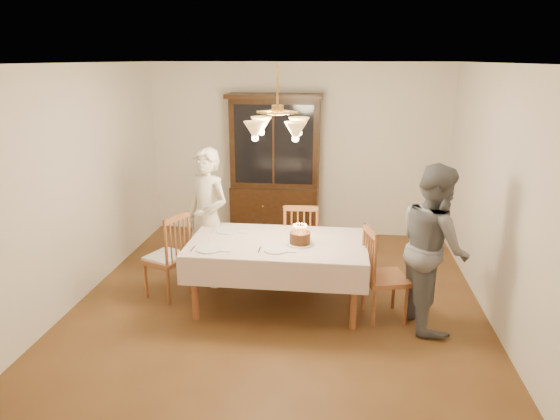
# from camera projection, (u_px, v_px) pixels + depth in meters

# --- Properties ---
(ground) EXTENTS (5.00, 5.00, 0.00)m
(ground) POSITION_uv_depth(u_px,v_px,m) (278.00, 305.00, 5.59)
(ground) COLOR #593619
(ground) RESTS_ON ground
(room_shell) EXTENTS (5.00, 5.00, 5.00)m
(room_shell) POSITION_uv_depth(u_px,v_px,m) (278.00, 166.00, 5.12)
(room_shell) COLOR white
(room_shell) RESTS_ON ground
(dining_table) EXTENTS (1.90, 1.10, 0.76)m
(dining_table) POSITION_uv_depth(u_px,v_px,m) (278.00, 248.00, 5.39)
(dining_table) COLOR brown
(dining_table) RESTS_ON ground
(china_hutch) EXTENTS (1.38, 0.54, 2.16)m
(china_hutch) POSITION_uv_depth(u_px,v_px,m) (275.00, 170.00, 7.46)
(china_hutch) COLOR black
(china_hutch) RESTS_ON ground
(chair_far_side) EXTENTS (0.46, 0.44, 1.00)m
(chair_far_side) POSITION_uv_depth(u_px,v_px,m) (301.00, 245.00, 6.13)
(chair_far_side) COLOR brown
(chair_far_side) RESTS_ON ground
(chair_left_end) EXTENTS (0.56, 0.57, 1.00)m
(chair_left_end) POSITION_uv_depth(u_px,v_px,m) (167.00, 259.00, 5.69)
(chair_left_end) COLOR brown
(chair_left_end) RESTS_ON ground
(chair_right_end) EXTENTS (0.52, 0.53, 1.00)m
(chair_right_end) POSITION_uv_depth(u_px,v_px,m) (384.00, 279.00, 5.19)
(chair_right_end) COLOR brown
(chair_right_end) RESTS_ON ground
(elderly_woman) EXTENTS (0.73, 0.65, 1.67)m
(elderly_woman) POSITION_uv_depth(u_px,v_px,m) (208.00, 218.00, 5.91)
(elderly_woman) COLOR white
(elderly_woman) RESTS_ON ground
(adult_in_grey) EXTENTS (0.78, 0.92, 1.68)m
(adult_in_grey) POSITION_uv_depth(u_px,v_px,m) (434.00, 247.00, 4.98)
(adult_in_grey) COLOR slate
(adult_in_grey) RESTS_ON ground
(birthday_cake) EXTENTS (0.30, 0.30, 0.22)m
(birthday_cake) POSITION_uv_depth(u_px,v_px,m) (300.00, 238.00, 5.27)
(birthday_cake) COLOR white
(birthday_cake) RESTS_ON dining_table
(place_setting_near_left) EXTENTS (0.41, 0.26, 0.02)m
(place_setting_near_left) POSITION_uv_depth(u_px,v_px,m) (210.00, 249.00, 5.12)
(place_setting_near_left) COLOR white
(place_setting_near_left) RESTS_ON dining_table
(place_setting_near_right) EXTENTS (0.39, 0.24, 0.02)m
(place_setting_near_right) POSITION_uv_depth(u_px,v_px,m) (277.00, 250.00, 5.11)
(place_setting_near_right) COLOR white
(place_setting_near_right) RESTS_ON dining_table
(place_setting_far_left) EXTENTS (0.42, 0.27, 0.02)m
(place_setting_far_left) POSITION_uv_depth(u_px,v_px,m) (229.00, 231.00, 5.67)
(place_setting_far_left) COLOR white
(place_setting_far_left) RESTS_ON dining_table
(chandelier) EXTENTS (0.62, 0.62, 0.73)m
(chandelier) POSITION_uv_depth(u_px,v_px,m) (278.00, 128.00, 5.01)
(chandelier) COLOR #BF8C3F
(chandelier) RESTS_ON ground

